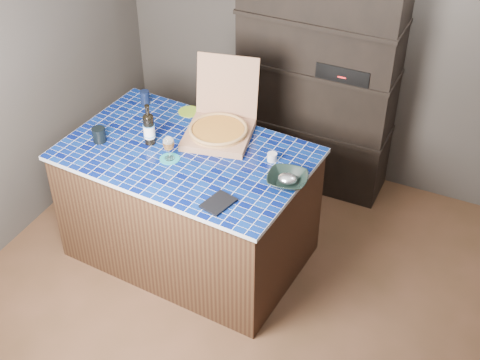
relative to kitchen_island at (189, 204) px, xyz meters
The scene contains 14 objects.
room 0.97m from the kitchen_island, 31.78° to the right, with size 3.50×3.50×3.50m.
shelving_unit 1.40m from the kitchen_island, 69.31° to the left, with size 1.20×0.41×1.80m.
kitchen_island is the anchor object (origin of this frame).
pizza_box 0.59m from the kitchen_island, 67.85° to the left, with size 0.54×0.61×0.47m.
mead_bottle 0.62m from the kitchen_island, behind, with size 0.08×0.08×0.30m.
teal_trivet 0.47m from the kitchen_island, 116.89° to the right, with size 0.13×0.13×0.01m, color teal.
wine_glass 0.58m from the kitchen_island, 116.89° to the right, with size 0.08×0.08×0.17m.
tumbler 0.78m from the kitchen_island, 167.29° to the right, with size 0.09×0.09×0.10m, color black.
dvd_case 0.74m from the kitchen_island, 41.39° to the right, with size 0.14×0.20×0.02m, color black.
bowl 0.88m from the kitchen_island, ahead, with size 0.25×0.25×0.06m, color black.
foil_contents 0.88m from the kitchen_island, ahead, with size 0.12×0.10×0.06m, color silver.
white_jar 0.74m from the kitchen_island, 16.14° to the left, with size 0.06×0.06×0.05m, color silver.
navy_cup 0.86m from the kitchen_island, 143.87° to the left, with size 0.07×0.07×0.11m, color black.
green_trivet 0.68m from the kitchen_island, 116.31° to the left, with size 0.16×0.16×0.01m, color #83AC24.
Camera 1 is at (1.41, -2.82, 3.43)m, focal length 50.00 mm.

